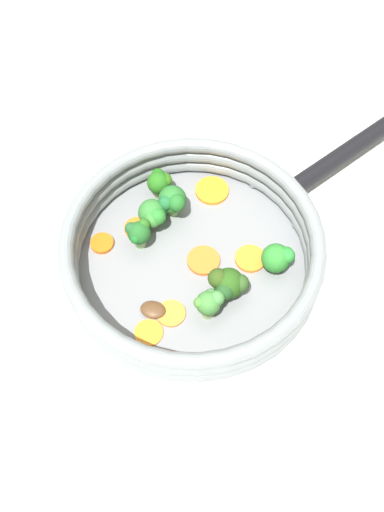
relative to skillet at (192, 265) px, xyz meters
name	(u,v)px	position (x,y,z in m)	size (l,w,h in m)	color
ground_plane	(192,267)	(0.00, 0.00, -0.01)	(4.00, 4.00, 0.00)	silver
skillet	(192,265)	(0.00, 0.00, 0.00)	(0.30, 0.30, 0.01)	gray
skillet_rim_wall	(192,250)	(0.00, 0.00, 0.04)	(0.32, 0.32, 0.06)	gray
skillet_handle	(338,158)	(-0.15, 0.21, 0.02)	(0.02, 0.02, 0.21)	black
skillet_rivet_left	(295,225)	(-0.05, 0.14, 0.01)	(0.01, 0.01, 0.01)	gray
skillet_rivet_right	(253,185)	(-0.11, 0.09, 0.01)	(0.01, 0.01, 0.01)	gray
carrot_slice_0	(137,228)	(-0.05, -0.07, 0.01)	(0.03, 0.03, 0.00)	orange
carrot_slice_1	(212,191)	(-0.11, 0.03, 0.01)	(0.04, 0.04, 0.01)	orange
carrot_slice_2	(203,261)	(0.00, 0.01, 0.01)	(0.04, 0.04, 0.01)	orange
carrot_slice_3	(149,333)	(0.09, -0.05, 0.01)	(0.03, 0.03, 0.00)	orange
carrot_slice_4	(250,260)	(0.00, 0.07, 0.01)	(0.04, 0.04, 0.01)	orange
carrot_slice_5	(171,313)	(0.07, -0.03, 0.01)	(0.03, 0.03, 0.00)	orange
carrot_slice_6	(102,243)	(-0.03, -0.11, 0.01)	(0.03, 0.03, 0.01)	orange
broccoli_floret_0	(173,201)	(-0.07, -0.02, 0.04)	(0.04, 0.04, 0.05)	#7DA85C
broccoli_floret_1	(209,303)	(0.07, 0.02, 0.03)	(0.03, 0.04, 0.04)	#89A95C
broccoli_floret_2	(278,258)	(0.01, 0.10, 0.03)	(0.04, 0.04, 0.04)	olive
broccoli_floret_3	(153,215)	(-0.06, -0.05, 0.03)	(0.04, 0.04, 0.04)	#73955B
broccoli_floret_4	(139,233)	(-0.03, -0.06, 0.03)	(0.03, 0.03, 0.04)	#85AC65
broccoli_floret_5	(228,284)	(0.05, 0.04, 0.03)	(0.04, 0.05, 0.05)	#72A44C
broccoli_floret_6	(160,182)	(-0.11, -0.04, 0.03)	(0.03, 0.03, 0.04)	#6D854D
mushroom_piece_0	(153,310)	(0.07, -0.05, 0.01)	(0.03, 0.02, 0.01)	brown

